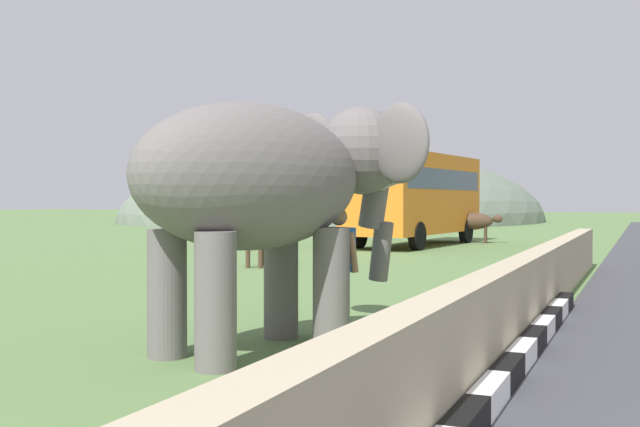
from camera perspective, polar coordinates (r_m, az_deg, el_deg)
The scene contains 7 objects.
barrier_parapet at distance 7.61m, azimuth 11.78°, elevation -8.54°, with size 28.00×0.36×1.00m, color tan.
elephant at distance 9.01m, azimuth -3.38°, elevation 2.36°, with size 4.05×3.16×2.99m.
person_handler at distance 10.02m, azimuth 1.41°, elevation -3.76°, with size 0.37×0.64×1.66m.
bus_orange at distance 29.61m, azimuth 7.18°, elevation 1.62°, with size 8.58×3.32×3.50m.
cow_near at distance 20.11m, azimuth -4.35°, elevation -1.52°, with size 1.90×0.66×1.23m.
cow_mid at distance 31.73m, azimuth 11.60°, elevation -0.61°, with size 0.80×1.92×1.23m.
hill_east at distance 65.04m, azimuth 1.50°, elevation -0.54°, with size 42.25×33.80×12.29m.
Camera 1 is at (-5.35, 2.68, 1.76)m, focal length 42.62 mm.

